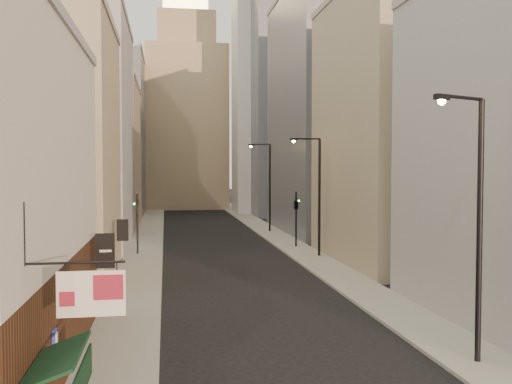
% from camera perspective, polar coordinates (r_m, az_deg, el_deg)
% --- Properties ---
extents(sidewalk_left, '(3.00, 140.00, 0.15)m').
position_cam_1_polar(sidewalk_left, '(66.27, -10.54, -3.71)').
color(sidewalk_left, gray).
rests_on(sidewalk_left, ground).
extents(sidewalk_right, '(3.00, 140.00, 0.15)m').
position_cam_1_polar(sidewalk_right, '(67.19, 0.63, -3.59)').
color(sidewalk_right, gray).
rests_on(sidewalk_right, ground).
extents(left_bldg_beige, '(8.00, 12.00, 16.00)m').
position_cam_1_polar(left_bldg_beige, '(37.58, -20.23, 3.60)').
color(left_bldg_beige, gray).
rests_on(left_bldg_beige, ground).
extents(left_bldg_grey, '(8.00, 16.00, 20.00)m').
position_cam_1_polar(left_bldg_grey, '(53.44, -16.92, 5.41)').
color(left_bldg_grey, '#95959A').
rests_on(left_bldg_grey, ground).
extents(left_bldg_tan, '(8.00, 18.00, 17.00)m').
position_cam_1_polar(left_bldg_tan, '(71.25, -14.92, 3.46)').
color(left_bldg_tan, '#9E8666').
rests_on(left_bldg_tan, ground).
extents(left_bldg_wingrid, '(8.00, 20.00, 24.00)m').
position_cam_1_polar(left_bldg_wingrid, '(91.29, -13.66, 5.43)').
color(left_bldg_wingrid, gray).
rests_on(left_bldg_wingrid, ground).
extents(right_bldg_beige, '(8.00, 16.00, 20.00)m').
position_cam_1_polar(right_bldg_beige, '(44.25, 13.27, 6.08)').
color(right_bldg_beige, gray).
rests_on(right_bldg_beige, ground).
extents(right_bldg_wingrid, '(8.00, 20.00, 26.00)m').
position_cam_1_polar(right_bldg_wingrid, '(63.40, 6.36, 7.74)').
color(right_bldg_wingrid, gray).
rests_on(right_bldg_wingrid, ground).
extents(highrise, '(21.00, 23.00, 51.20)m').
position_cam_1_polar(highrise, '(93.58, 5.36, 13.85)').
color(highrise, gray).
rests_on(highrise, ground).
extents(clock_tower, '(14.00, 14.00, 44.90)m').
position_cam_1_polar(clock_tower, '(103.47, -7.00, 8.25)').
color(clock_tower, '#9E8666').
rests_on(clock_tower, ground).
extents(white_tower, '(8.00, 8.00, 41.50)m').
position_cam_1_polar(white_tower, '(90.81, 0.37, 9.70)').
color(white_tower, silver).
rests_on(white_tower, ground).
extents(streetlamp_near, '(2.37, 1.18, 9.63)m').
position_cam_1_polar(streetlamp_near, '(21.72, 21.09, -2.07)').
color(streetlamp_near, black).
rests_on(streetlamp_near, ground).
extents(streetlamp_mid, '(2.49, 0.25, 9.48)m').
position_cam_1_polar(streetlamp_mid, '(45.38, 6.06, 0.25)').
color(streetlamp_mid, black).
rests_on(streetlamp_mid, ground).
extents(streetlamp_far, '(2.40, 1.20, 9.78)m').
position_cam_1_polar(streetlamp_far, '(62.67, 1.16, 1.02)').
color(streetlamp_far, black).
rests_on(streetlamp_far, ground).
extents(traffic_light_left, '(0.56, 0.46, 5.00)m').
position_cam_1_polar(traffic_light_left, '(47.28, -11.79, -1.81)').
color(traffic_light_left, black).
rests_on(traffic_light_left, ground).
extents(traffic_light_right, '(0.89, 0.89, 5.00)m').
position_cam_1_polar(traffic_light_right, '(50.66, 4.03, -1.16)').
color(traffic_light_right, black).
rests_on(traffic_light_right, ground).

